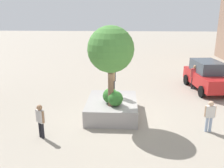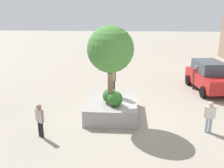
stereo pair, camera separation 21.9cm
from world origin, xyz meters
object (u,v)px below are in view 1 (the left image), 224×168
at_px(passerby_with_bag, 40,119).
at_px(plaza_tree, 111,50).
at_px(planter_ledge, 112,107).
at_px(skateboard, 113,95).
at_px(skateboarder, 113,77).
at_px(sedan_parked, 207,76).
at_px(bystander_watching, 194,75).
at_px(pedestrian_crossing, 210,114).

bearing_deg(passerby_with_bag, plaza_tree, 121.72).
relative_size(planter_ledge, skateboard, 4.03).
relative_size(skateboarder, sedan_parked, 0.39).
bearing_deg(bystander_watching, plaza_tree, -45.26).
height_order(plaza_tree, bystander_watching, plaza_tree).
distance_m(skateboarder, passerby_with_bag, 4.56).
xyz_separation_m(skateboard, sedan_parked, (-4.03, 6.45, 0.15)).
bearing_deg(sedan_parked, passerby_with_bag, -52.39).
relative_size(skateboarder, pedestrian_crossing, 1.18).
bearing_deg(passerby_with_bag, skateboard, 137.22).
height_order(skateboarder, bystander_watching, skateboarder).
relative_size(planter_ledge, bystander_watching, 1.87).
bearing_deg(planter_ledge, plaza_tree, -1.35).
bearing_deg(passerby_with_bag, skateboarder, 137.22).
bearing_deg(planter_ledge, skateboarder, 177.47).
relative_size(skateboarder, passerby_with_bag, 1.16).
xyz_separation_m(skateboarder, pedestrian_crossing, (2.31, 4.53, -1.08)).
bearing_deg(skateboarder, pedestrian_crossing, 62.96).
xyz_separation_m(sedan_parked, pedestrian_crossing, (6.35, -1.91, -0.18)).
relative_size(skateboard, sedan_parked, 0.18).
xyz_separation_m(skateboarder, sedan_parked, (-4.03, 6.45, -0.90)).
relative_size(skateboarder, bystander_watching, 1.01).
bearing_deg(passerby_with_bag, bystander_watching, 130.78).
bearing_deg(pedestrian_crossing, skateboarder, -117.04).
distance_m(skateboarder, bystander_watching, 7.05).
distance_m(sedan_parked, pedestrian_crossing, 6.63).
bearing_deg(plaza_tree, bystander_watching, 134.74).
xyz_separation_m(plaza_tree, passerby_with_bag, (1.83, -2.96, -2.75)).
bearing_deg(pedestrian_crossing, passerby_with_bag, -82.91).
distance_m(planter_ledge, sedan_parked, 8.02).
relative_size(sedan_parked, bystander_watching, 2.61).
relative_size(pedestrian_crossing, bystander_watching, 0.86).
bearing_deg(sedan_parked, pedestrian_crossing, -16.78).
xyz_separation_m(planter_ledge, plaza_tree, (0.77, -0.02, 3.22)).
distance_m(planter_ledge, plaza_tree, 3.31).
bearing_deg(sedan_parked, bystander_watching, -99.71).
xyz_separation_m(planter_ledge, passerby_with_bag, (2.60, -2.98, 0.47)).
relative_size(skateboard, pedestrian_crossing, 0.54).
distance_m(passerby_with_bag, bystander_watching, 11.38).
bearing_deg(plaza_tree, sedan_parked, 130.03).
height_order(sedan_parked, pedestrian_crossing, sedan_parked).
height_order(skateboard, pedestrian_crossing, pedestrian_crossing).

